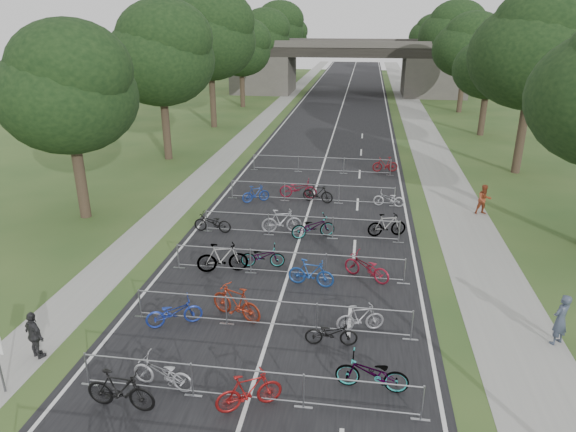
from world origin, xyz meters
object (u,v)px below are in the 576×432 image
pedestrian_b (484,200)px  pedestrian_c (35,336)px  overpass_bridge (347,67)px  pedestrian_a (560,320)px

pedestrian_b → pedestrian_c: bearing=-150.4°
overpass_bridge → pedestrian_c: (-6.80, -60.42, -2.75)m
pedestrian_a → pedestrian_b: (0.00, 11.75, -0.07)m
pedestrian_b → pedestrian_c: pedestrian_b is taller
overpass_bridge → pedestrian_a: overpass_bridge is taller
pedestrian_b → pedestrian_c: (-16.00, -14.88, -0.02)m
overpass_bridge → pedestrian_b: (9.20, -45.54, -2.72)m
pedestrian_b → pedestrian_c: size_ratio=1.03×
overpass_bridge → pedestrian_c: overpass_bridge is taller
overpass_bridge → pedestrian_a: size_ratio=17.71×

